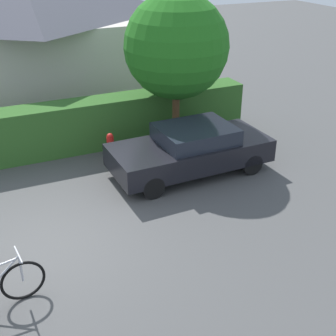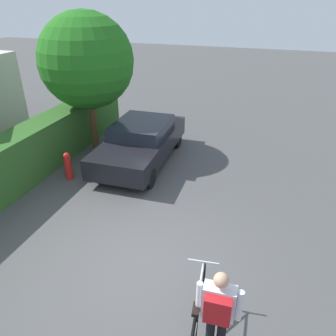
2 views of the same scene
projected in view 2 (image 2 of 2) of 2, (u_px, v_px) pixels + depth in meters
ground_plane at (140, 264)px, 6.46m from camera, size 60.00×60.00×0.00m
parked_car_near at (141, 141)px, 10.15m from camera, size 4.19×1.87×1.27m
bicycle at (198, 311)px, 5.03m from camera, size 1.79×0.50×0.95m
person_rider at (218, 309)px, 4.45m from camera, size 0.36×0.64×1.54m
tree_kerbside at (86, 61)px, 10.00m from camera, size 2.91×2.91×4.35m
fire_hydrant at (68, 165)px, 9.27m from camera, size 0.20×0.20×0.81m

